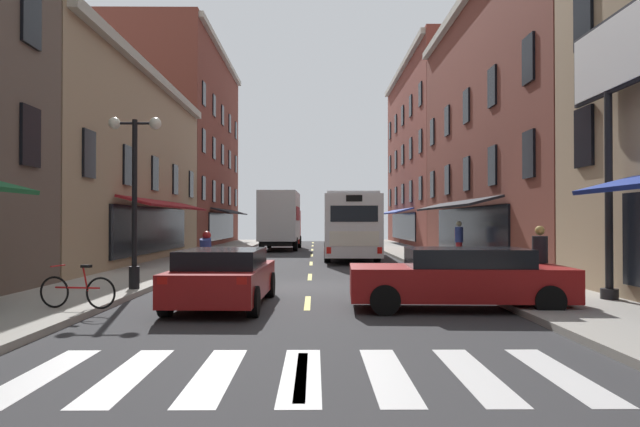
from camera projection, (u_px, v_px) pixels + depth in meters
The scene contains 16 objects.
ground_plane at pixel (309, 288), 17.40m from camera, with size 34.80×80.00×0.10m, color #333335.
lane_centre_dashes at pixel (309, 287), 17.15m from camera, with size 0.14×73.90×0.01m.
crosswalk_near at pixel (301, 374), 7.40m from camera, with size 7.10×2.80×0.01m.
sidewalk_left at pixel (111, 284), 17.35m from camera, with size 3.00×80.00×0.14m, color #A39E93.
sidewalk_right at pixel (506, 284), 17.46m from camera, with size 3.00×80.00×0.14m, color #A39E93.
billboard_sign at pixel (608, 83), 13.64m from camera, with size 0.40×3.32×6.56m.
transit_bus at pixel (350, 225), 31.34m from camera, with size 2.94×12.53×3.31m.
box_truck at pixel (281, 220), 39.68m from camera, with size 2.62×8.19×3.89m.
sedan_near at pixel (224, 276), 13.37m from camera, with size 2.12×4.61×1.31m.
sedan_mid at pixel (460, 278), 12.88m from camera, with size 4.85×2.19×1.36m.
sedan_far at pixel (284, 236), 48.06m from camera, with size 2.01×4.54×1.43m.
motorcycle_rider at pixel (207, 263), 17.54m from camera, with size 0.62×2.07×1.66m.
bicycle_near at pixel (78, 291), 12.09m from camera, with size 1.70×0.49×0.91m.
pedestrian_near at pixel (459, 240), 25.89m from camera, with size 0.36×0.50×1.82m.
pedestrian_mid at pixel (540, 261), 13.81m from camera, with size 0.36×0.36×1.70m.
street_lamp_twin at pixel (135, 193), 15.67m from camera, with size 1.42×0.32×4.62m.
Camera 1 is at (0.17, -17.43, 1.95)m, focal length 32.71 mm.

